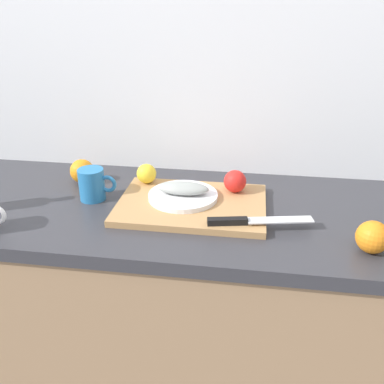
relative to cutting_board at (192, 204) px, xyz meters
name	(u,v)px	position (x,y,z in m)	size (l,w,h in m)	color
back_wall	(157,71)	(-0.17, 0.32, 0.34)	(3.20, 0.05, 2.50)	white
kitchen_counter	(145,317)	(-0.17, 0.00, -0.46)	(2.00, 0.60, 0.90)	#9E7A56
cutting_board	(192,204)	(0.00, 0.00, 0.00)	(0.44, 0.32, 0.02)	tan
white_plate	(183,196)	(-0.03, 0.02, 0.02)	(0.21, 0.21, 0.01)	white
fish_fillet	(183,188)	(-0.03, 0.02, 0.04)	(0.16, 0.07, 0.04)	#999E99
chef_knife	(247,221)	(0.17, -0.12, 0.02)	(0.29, 0.08, 0.02)	silver
lemon_0	(148,174)	(-0.16, 0.11, 0.04)	(0.06, 0.06, 0.06)	yellow
tomato_0	(235,181)	(0.12, 0.09, 0.05)	(0.07, 0.07, 0.07)	red
coffee_mug_0	(93,184)	(-0.32, 0.01, 0.04)	(0.12, 0.08, 0.10)	#2672B2
orange_0	(82,171)	(-0.40, 0.13, 0.03)	(0.08, 0.08, 0.08)	orange
orange_1	(373,237)	(0.48, -0.18, 0.03)	(0.08, 0.08, 0.08)	orange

